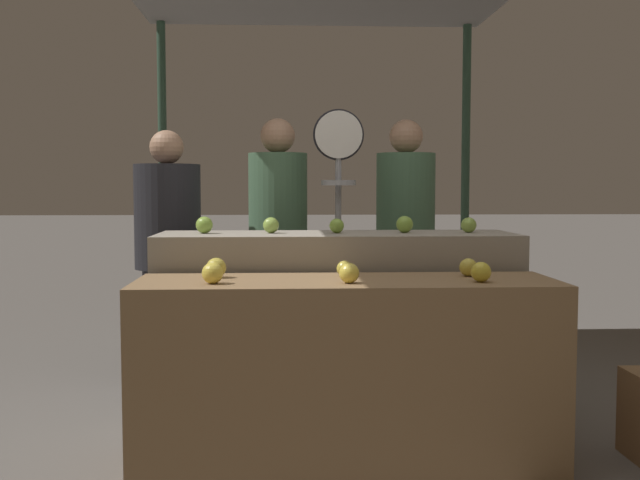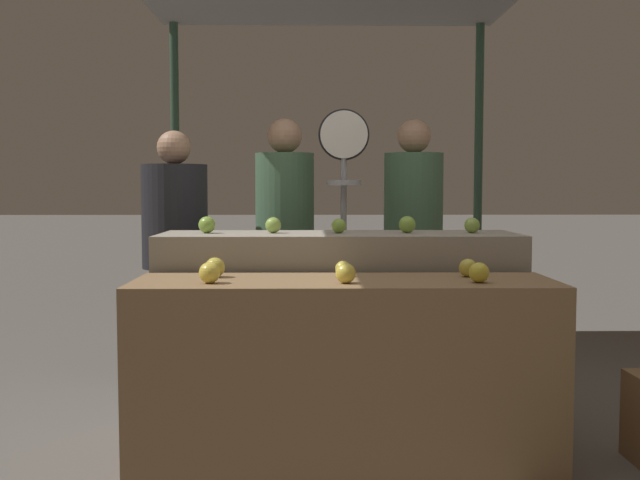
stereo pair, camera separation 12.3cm
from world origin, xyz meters
name	(u,v)px [view 1 (the left image)]	position (x,y,z in m)	size (l,w,h in m)	color
ground_plane	(346,466)	(0.00, 0.00, 0.00)	(60.00, 60.00, 0.00)	#66605B
display_counter_front	(346,374)	(0.00, 0.00, 0.41)	(1.80, 0.55, 0.82)	olive
display_counter_back	(337,329)	(0.00, 0.60, 0.49)	(1.80, 0.55, 0.98)	gray
apple_front_0	(213,273)	(-0.56, -0.11, 0.86)	(0.09, 0.09, 0.09)	yellow
apple_front_1	(350,273)	(0.00, -0.12, 0.86)	(0.08, 0.08, 0.08)	yellow
apple_front_2	(481,272)	(0.55, -0.10, 0.86)	(0.08, 0.08, 0.08)	gold
apple_front_3	(216,268)	(-0.56, 0.10, 0.86)	(0.09, 0.09, 0.09)	gold
apple_front_4	(345,269)	(0.00, 0.12, 0.86)	(0.07, 0.07, 0.07)	gold
apple_front_5	(468,267)	(0.55, 0.10, 0.86)	(0.08, 0.08, 0.08)	gold
apple_back_0	(204,225)	(-0.67, 0.60, 1.03)	(0.09, 0.09, 0.09)	#84AD3D
apple_back_1	(271,225)	(-0.33, 0.61, 1.02)	(0.08, 0.08, 0.08)	#8EB247
apple_back_2	(336,226)	(0.00, 0.60, 1.02)	(0.07, 0.07, 0.07)	#84AD3D
apple_back_3	(405,224)	(0.35, 0.61, 1.03)	(0.09, 0.09, 0.09)	#84AD3D
apple_back_4	(469,225)	(0.68, 0.60, 1.02)	(0.08, 0.08, 0.08)	#8EB247
produce_scale	(338,186)	(0.05, 1.17, 1.22)	(0.30, 0.20, 1.67)	#99999E
person_vendor_at_scale	(278,231)	(-0.30, 1.51, 0.94)	(0.45, 0.45, 1.64)	#2D2D38
person_customer_left	(405,229)	(0.52, 1.64, 0.95)	(0.40, 0.40, 1.65)	#2D2D38
person_customer_right	(168,242)	(-0.97, 1.39, 0.88)	(0.49, 0.49, 1.56)	#2D2D38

